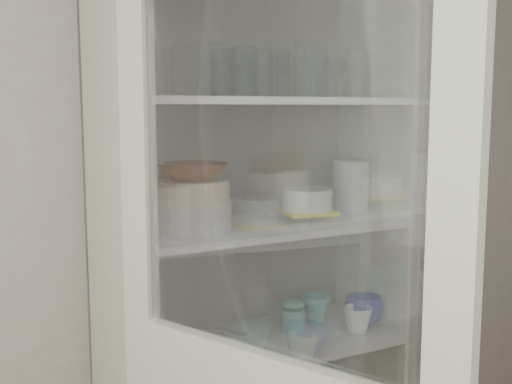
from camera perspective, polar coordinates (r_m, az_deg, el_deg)
wall_back at (r=2.20m, az=-7.44°, el=-1.18°), size 3.60×0.02×2.60m
pantry_cabinet at (r=2.22m, az=-0.80°, el=-10.59°), size 1.00×0.45×2.10m
tumbler_0 at (r=1.78m, az=-9.89°, el=10.74°), size 0.08×0.08×0.15m
tumbler_1 at (r=1.90m, az=-1.11°, el=10.52°), size 0.09×0.09×0.14m
tumbler_2 at (r=1.88m, az=-0.78°, el=10.64°), size 0.08×0.08×0.14m
tumbler_3 at (r=1.99m, az=5.31°, el=10.52°), size 0.10×0.10×0.15m
tumbler_4 at (r=2.02m, az=4.98°, el=10.39°), size 0.09×0.09×0.14m
tumbler_5 at (r=2.07m, az=7.17°, el=10.23°), size 0.09×0.09×0.14m
tumbler_6 at (r=2.11m, az=9.10°, el=10.37°), size 0.09×0.09×0.15m
tumbler_7 at (r=1.90m, az=-11.15°, el=10.46°), size 0.08×0.08×0.14m
tumbler_8 at (r=2.01m, az=-3.03°, el=10.42°), size 0.09×0.09×0.14m
tumbler_9 at (r=2.05m, az=-1.43°, el=10.40°), size 0.09×0.09×0.14m
tumbler_10 at (r=2.09m, az=0.50°, el=10.43°), size 0.09×0.09×0.15m
tumbler_11 at (r=2.11m, az=2.04°, el=10.39°), size 0.09×0.09×0.15m
goblet_0 at (r=1.98m, az=-10.89°, el=11.00°), size 0.08×0.08×0.19m
goblet_1 at (r=2.12m, az=-1.77°, el=10.77°), size 0.08×0.08×0.18m
goblet_2 at (r=2.24m, az=1.88°, el=10.33°), size 0.07×0.07×0.16m
goblet_3 at (r=2.37m, az=7.21°, el=10.16°), size 0.07×0.07×0.16m
plate_stack_front at (r=1.95m, az=-5.56°, el=-2.17°), size 0.23×0.23×0.08m
plate_stack_back at (r=2.05m, az=-7.60°, el=-1.73°), size 0.20×0.20×0.08m
cream_bowl at (r=1.94m, az=-5.58°, el=0.06°), size 0.26×0.26×0.07m
terracotta_bowl at (r=1.93m, az=-5.61°, el=1.83°), size 0.26×0.26×0.05m
glass_platter at (r=2.16m, az=4.57°, el=-2.12°), size 0.33×0.33×0.02m
yellow_trivet at (r=2.16m, az=4.58°, el=-1.75°), size 0.19×0.19×0.01m
white_ramekin at (r=2.15m, az=4.59°, el=-0.65°), size 0.22×0.22×0.07m
grey_bowl_stack at (r=2.33m, az=8.46°, el=0.55°), size 0.13×0.13×0.18m
mug_blue at (r=2.35m, az=9.57°, el=-10.33°), size 0.14×0.14×0.10m
mug_teal at (r=2.36m, az=5.41°, el=-10.30°), size 0.13×0.13×0.10m
mug_white at (r=2.27m, az=9.05°, el=-11.17°), size 0.13×0.13×0.09m
teal_jar at (r=2.26m, az=3.31°, el=-11.10°), size 0.08×0.08×0.10m
measuring_cups at (r=2.02m, az=-4.68°, el=-14.30°), size 0.10×0.10×0.04m
white_canister at (r=2.02m, az=-9.78°, el=-12.80°), size 0.12×0.12×0.14m
tumbler_12 at (r=1.93m, az=-3.00°, el=10.50°), size 0.07×0.07×0.14m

